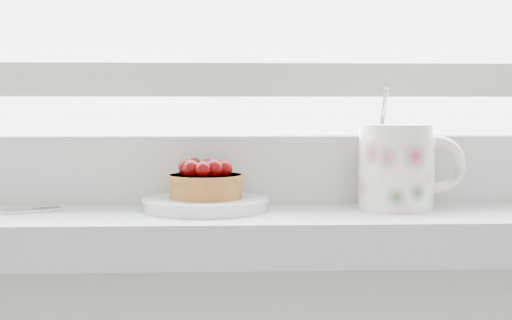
{
  "coord_description": "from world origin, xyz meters",
  "views": [
    {
      "loc": [
        -0.0,
        1.2,
        1.04
      ],
      "look_at": [
        0.03,
        1.88,
        0.99
      ],
      "focal_mm": 50.0,
      "sensor_mm": 36.0,
      "label": 1
    }
  ],
  "objects": [
    {
      "name": "saucer",
      "position": [
        -0.02,
        1.89,
        0.95
      ],
      "size": [
        0.12,
        0.12,
        0.01
      ],
      "primitive_type": "cylinder",
      "color": "silver",
      "rests_on": "windowsill"
    },
    {
      "name": "raspberry_tart",
      "position": [
        -0.02,
        1.89,
        0.97
      ],
      "size": [
        0.07,
        0.07,
        0.04
      ],
      "color": "brown",
      "rests_on": "saucer"
    },
    {
      "name": "floral_mug",
      "position": [
        0.17,
        1.9,
        0.98
      ],
      "size": [
        0.11,
        0.08,
        0.12
      ],
      "color": "white",
      "rests_on": "windowsill"
    }
  ]
}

